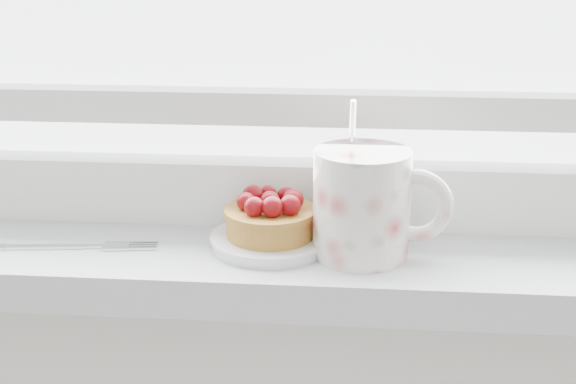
# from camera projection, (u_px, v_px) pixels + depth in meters

# --- Properties ---
(saucer) EXTENTS (0.12, 0.12, 0.01)m
(saucer) POSITION_uv_depth(u_px,v_px,m) (270.00, 241.00, 0.82)
(saucer) COLOR white
(saucer) RESTS_ON windowsill
(raspberry_tart) EXTENTS (0.09, 0.09, 0.05)m
(raspberry_tart) POSITION_uv_depth(u_px,v_px,m) (270.00, 216.00, 0.81)
(raspberry_tart) COLOR #905E1F
(raspberry_tart) RESTS_ON saucer
(floral_mug) EXTENTS (0.14, 0.11, 0.16)m
(floral_mug) POSITION_uv_depth(u_px,v_px,m) (365.00, 202.00, 0.79)
(floral_mug) COLOR silver
(floral_mug) RESTS_ON windowsill
(fork) EXTENTS (0.17, 0.04, 0.00)m
(fork) POSITION_uv_depth(u_px,v_px,m) (72.00, 246.00, 0.82)
(fork) COLOR silver
(fork) RESTS_ON windowsill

